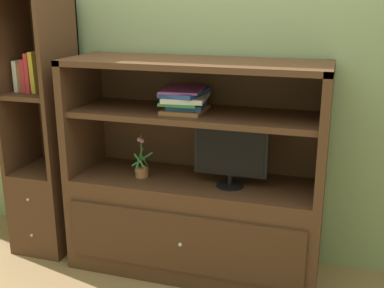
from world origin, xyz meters
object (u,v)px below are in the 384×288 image
object	(u,v)px
bookshelf_tall	(47,167)
upright_book_row	(31,74)
potted_plant	(142,168)
magazine_stack	(185,99)
media_console	(194,204)
tv_monitor	(230,154)

from	to	relation	value
bookshelf_tall	upright_book_row	bearing A→B (deg)	-167.47
potted_plant	bookshelf_tall	world-z (taller)	bookshelf_tall
magazine_stack	potted_plant	bearing A→B (deg)	-168.36
upright_book_row	magazine_stack	bearing A→B (deg)	0.24
media_console	tv_monitor	world-z (taller)	media_console
potted_plant	bookshelf_tall	size ratio (longest dim) A/B	0.16
media_console	potted_plant	bearing A→B (deg)	-170.37
tv_monitor	magazine_stack	bearing A→B (deg)	170.25
bookshelf_tall	potted_plant	bearing A→B (deg)	-4.77
magazine_stack	bookshelf_tall	size ratio (longest dim) A/B	0.20
potted_plant	upright_book_row	xyz separation A→B (m)	(-0.80, 0.05, 0.57)
media_console	magazine_stack	xyz separation A→B (m)	(-0.06, -0.00, 0.68)
bookshelf_tall	tv_monitor	bearing A→B (deg)	-2.47
media_console	upright_book_row	world-z (taller)	upright_book_row
tv_monitor	bookshelf_tall	size ratio (longest dim) A/B	0.25
media_console	bookshelf_tall	xyz separation A→B (m)	(-1.10, 0.01, 0.14)
media_console	tv_monitor	xyz separation A→B (m)	(0.24, -0.05, 0.38)
tv_monitor	bookshelf_tall	bearing A→B (deg)	177.53
tv_monitor	upright_book_row	world-z (taller)	upright_book_row
potted_plant	bookshelf_tall	distance (m)	0.76
tv_monitor	potted_plant	size ratio (longest dim) A/B	1.61
media_console	magazine_stack	bearing A→B (deg)	-179.89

